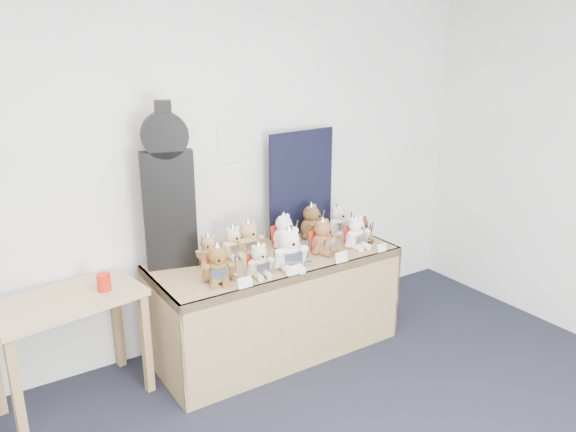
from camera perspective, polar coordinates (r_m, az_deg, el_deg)
room_shell at (r=4.04m, az=-5.81°, el=7.44°), size 6.00×6.00×6.00m
display_table at (r=3.95m, az=-0.77°, el=-6.53°), size 1.73×0.72×0.72m
side_table at (r=3.66m, az=-21.46°, el=-9.46°), size 0.93×0.61×0.72m
guitar_case at (r=3.69m, az=-12.09°, el=2.73°), size 0.35×0.18×1.10m
navy_board at (r=4.30m, az=1.39°, el=3.40°), size 0.60×0.07×0.80m
red_cup at (r=3.59m, az=-18.20°, el=-6.41°), size 0.08×0.08×0.11m
teddy_front_far_left at (r=3.52m, az=-7.10°, el=-5.04°), size 0.23×0.22×0.28m
teddy_front_left at (r=3.60m, az=-2.95°, el=-4.63°), size 0.20×0.17×0.25m
teddy_front_centre at (r=3.69m, az=0.15°, el=-3.52°), size 0.26×0.23×0.32m
teddy_front_right at (r=3.97m, az=3.59°, el=-2.24°), size 0.24×0.21×0.28m
teddy_front_far_right at (r=4.10m, az=6.96°, el=-1.75°), size 0.22×0.18×0.27m
teddy_front_end at (r=4.22m, az=7.50°, el=-1.45°), size 0.19×0.15×0.23m
teddy_back_left at (r=3.91m, az=-5.55°, el=-2.78°), size 0.21×0.17×0.26m
teddy_back_centre_left at (r=3.94m, az=-3.99°, el=-2.41°), size 0.23×0.19×0.29m
teddy_back_centre_right at (r=4.08m, az=-0.38°, el=-1.67°), size 0.23×0.22×0.28m
teddy_back_right at (r=4.27m, az=2.45°, el=-0.67°), size 0.25×0.24×0.30m
teddy_back_end at (r=4.37m, az=5.17°, el=-0.51°), size 0.21×0.17×0.26m
teddy_back_far_left at (r=3.82m, az=-8.08°, el=-3.52°), size 0.19×0.19×0.24m
entry_card_a at (r=3.46m, az=-4.39°, el=-6.75°), size 0.10×0.02×0.07m
entry_card_b at (r=3.63m, az=0.77°, el=-5.48°), size 0.09×0.02×0.06m
entry_card_c at (r=3.84m, az=5.46°, el=-4.19°), size 0.10×0.02×0.07m
entry_card_d at (r=4.06m, az=9.51°, el=-3.21°), size 0.08×0.02×0.06m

